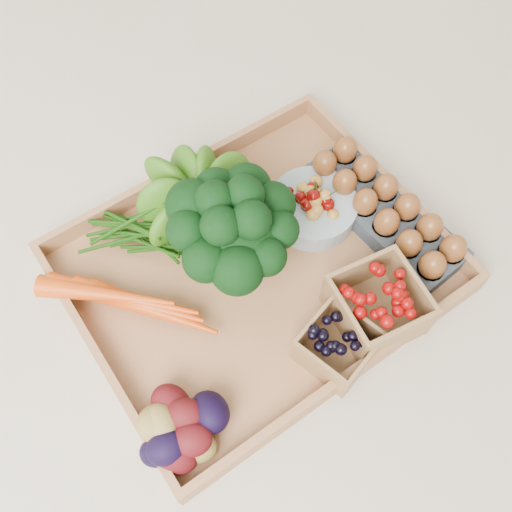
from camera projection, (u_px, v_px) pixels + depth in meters
ground at (256, 274)px, 0.91m from camera, size 4.00×4.00×0.00m
tray at (256, 272)px, 0.91m from camera, size 0.55×0.45×0.01m
carrots at (123, 299)px, 0.85m from camera, size 0.23×0.16×0.05m
lettuce at (200, 197)px, 0.89m from camera, size 0.13×0.13×0.13m
broccoli at (235, 248)px, 0.83m from camera, size 0.19×0.19×0.15m
cherry_bowl at (313, 208)px, 0.93m from camera, size 0.14×0.14×0.04m
egg_carton at (383, 214)px, 0.93m from camera, size 0.12×0.30×0.03m
potatoes at (176, 431)px, 0.74m from camera, size 0.15×0.15×0.08m
punnet_blackberry at (338, 346)px, 0.81m from camera, size 0.12×0.12×0.06m
punnet_raspberry at (377, 305)px, 0.83m from camera, size 0.14×0.14×0.08m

